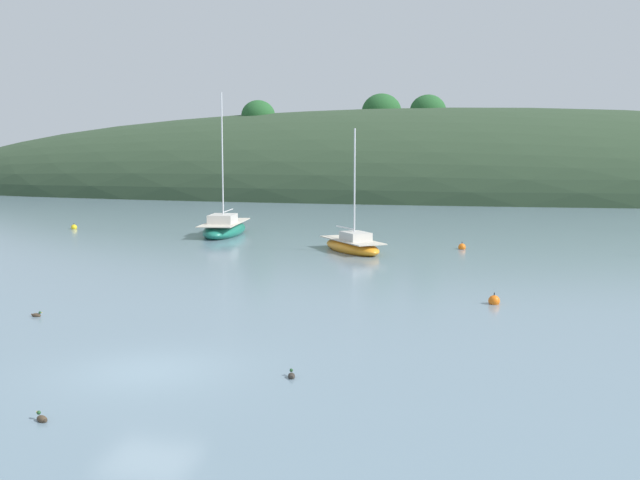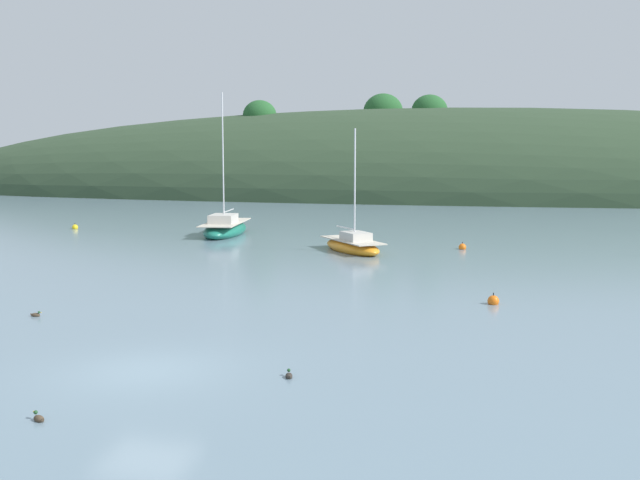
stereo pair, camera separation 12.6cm
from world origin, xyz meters
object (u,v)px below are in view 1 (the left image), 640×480
sailboat_yellow_far (352,245)px  duck_lone_right (291,376)px  duck_straggler (37,315)px  duck_lone_left (42,419)px  mooring_buoy_outer (462,247)px  mooring_buoy_channel (74,227)px  sailboat_red_portside (224,229)px  mooring_buoy_inner (494,301)px

sailboat_yellow_far → duck_lone_right: bearing=-82.9°
duck_straggler → duck_lone_left: bearing=-55.8°
mooring_buoy_outer → duck_lone_left: mooring_buoy_outer is taller
sailboat_yellow_far → mooring_buoy_channel: 23.82m
sailboat_yellow_far → duck_lone_right: sailboat_yellow_far is taller
mooring_buoy_outer → duck_straggler: (-13.71, -22.06, -0.07)m
sailboat_red_portside → duck_straggler: 26.18m
mooring_buoy_channel → duck_lone_right: bearing=-51.5°
sailboat_yellow_far → duck_straggler: sailboat_yellow_far is taller
mooring_buoy_inner → duck_lone_right: mooring_buoy_inner is taller
mooring_buoy_channel → sailboat_red_portside: bearing=-5.6°
mooring_buoy_inner → duck_lone_right: bearing=-114.8°
mooring_buoy_outer → duck_straggler: bearing=-121.9°
sailboat_red_portside → mooring_buoy_outer: size_ratio=18.45×
mooring_buoy_channel → sailboat_yellow_far: bearing=-18.8°
mooring_buoy_inner → duck_lone_left: 17.81m
sailboat_yellow_far → duck_straggler: size_ratio=17.13×
duck_lone_right → mooring_buoy_outer: bearing=83.5°
duck_lone_left → sailboat_red_portside: bearing=104.2°
mooring_buoy_inner → duck_lone_left: (-9.43, -15.11, -0.07)m
sailboat_red_portside → duck_lone_right: (13.30, -30.95, -0.38)m
sailboat_red_portside → mooring_buoy_inner: size_ratio=18.45×
sailboat_yellow_far → sailboat_red_portside: sailboat_red_portside is taller
duck_lone_right → duck_straggler: bearing=155.2°
mooring_buoy_inner → duck_straggler: 16.75m
duck_lone_right → duck_straggler: size_ratio=0.99×
mooring_buoy_outer → duck_straggler: mooring_buoy_outer is taller
mooring_buoy_inner → duck_lone_right: (-5.02, -10.84, -0.07)m
sailboat_red_portside → mooring_buoy_outer: (16.36, -3.98, -0.32)m
sailboat_yellow_far → mooring_buoy_channel: size_ratio=13.43×
mooring_buoy_outer → duck_lone_right: 27.15m
sailboat_yellow_far → mooring_buoy_channel: sailboat_yellow_far is taller
sailboat_red_portside → duck_lone_left: sailboat_red_portside is taller
duck_lone_right → mooring_buoy_channel: bearing=128.5°
sailboat_yellow_far → duck_lone_right: size_ratio=17.27×
sailboat_yellow_far → duck_lone_left: size_ratio=18.13×
duck_lone_right → sailboat_yellow_far: bearing=97.1°
sailboat_red_portside → duck_straggler: bearing=-84.2°
sailboat_yellow_far → duck_lone_left: 28.77m
mooring_buoy_inner → duck_straggler: bearing=-159.3°
duck_lone_left → mooring_buoy_inner: bearing=58.0°
sailboat_yellow_far → duck_straggler: bearing=-111.2°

